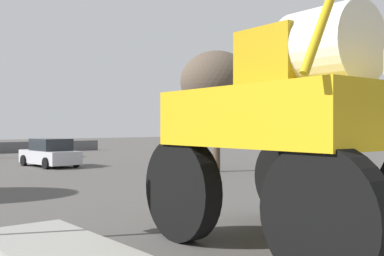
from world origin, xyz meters
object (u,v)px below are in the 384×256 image
at_px(oversize_sprayer, 304,123).
at_px(bare_tree_right, 216,82).
at_px(traffic_signal_near_right, 276,108).
at_px(sedan_ahead, 50,153).

xyz_separation_m(oversize_sprayer, bare_tree_right, (8.03, 11.17, 2.05)).
height_order(traffic_signal_near_right, bare_tree_right, bare_tree_right).
bearing_deg(bare_tree_right, traffic_signal_near_right, -118.88).
distance_m(oversize_sprayer, traffic_signal_near_right, 5.94).
bearing_deg(traffic_signal_near_right, sedan_ahead, 94.96).
bearing_deg(traffic_signal_near_right, bare_tree_right, 61.12).
xyz_separation_m(sedan_ahead, bare_tree_right, (5.13, -7.76, 3.58)).
xyz_separation_m(oversize_sprayer, sedan_ahead, (2.90, 18.93, -1.53)).
xyz_separation_m(sedan_ahead, traffic_signal_near_right, (1.28, -14.74, 2.02)).
xyz_separation_m(oversize_sprayer, traffic_signal_near_right, (4.18, 4.19, 0.49)).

